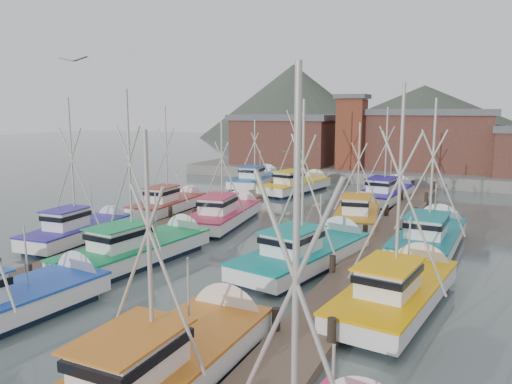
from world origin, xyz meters
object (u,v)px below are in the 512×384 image
at_px(boat_0, 4,305).
at_px(boat_1, 170,362).
at_px(boat_4, 143,248).
at_px(lookout_tower, 351,131).
at_px(boat_8, 226,214).
at_px(boat_12, 298,185).

xyz_separation_m(boat_0, boat_1, (8.24, -1.02, -0.00)).
bearing_deg(boat_4, lookout_tower, 93.30).
height_order(boat_0, boat_1, boat_0).
bearing_deg(boat_0, boat_8, 97.23).
bearing_deg(boat_1, boat_8, 114.49).
bearing_deg(boat_8, boat_12, 82.42).
xyz_separation_m(boat_8, boat_12, (-0.00, 15.03, 0.01)).
height_order(lookout_tower, boat_12, boat_12).
relative_size(boat_1, boat_12, 0.90).
relative_size(boat_0, boat_8, 1.01).
bearing_deg(boat_12, boat_0, -77.87).
xyz_separation_m(boat_0, boat_12, (-0.26, 33.43, 0.01)).
height_order(boat_0, boat_12, boat_12).
bearing_deg(boat_4, boat_0, -83.03).
bearing_deg(boat_4, boat_8, 97.78).
distance_m(boat_0, boat_8, 18.40).
height_order(boat_1, boat_12, boat_12).
distance_m(boat_1, boat_12, 35.49).
bearing_deg(boat_8, boat_1, -73.95).
distance_m(boat_1, boat_4, 12.70).
bearing_deg(lookout_tower, boat_12, -101.35).
distance_m(boat_0, boat_1, 8.31).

